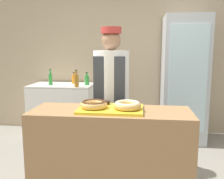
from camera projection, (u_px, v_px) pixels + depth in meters
name	position (u px, v px, depth m)	size (l,w,h in m)	color
wall_back	(125.00, 55.00, 4.34)	(8.00, 0.06, 2.70)	tan
display_counter	(111.00, 155.00, 2.40)	(1.50, 0.53, 0.88)	#997047
serving_tray	(111.00, 109.00, 2.32)	(0.60, 0.41, 0.02)	yellow
donut_chocolate_glaze	(94.00, 104.00, 2.31)	(0.25, 0.25, 0.07)	tan
donut_light_glaze	(127.00, 105.00, 2.27)	(0.25, 0.25, 0.07)	tan
brownie_back_left	(105.00, 103.00, 2.47)	(0.08, 0.08, 0.03)	black
brownie_back_right	(120.00, 103.00, 2.45)	(0.08, 0.08, 0.03)	black
baker_person	(111.00, 98.00, 2.93)	(0.41, 0.41, 1.69)	#4C4C51
beverage_fridge	(184.00, 80.00, 3.90)	(0.66, 0.68, 1.95)	#ADB2B7
chest_freezer	(63.00, 109.00, 4.22)	(1.03, 0.63, 0.86)	white
bottle_orange	(74.00, 79.00, 4.26)	(0.07, 0.07, 0.19)	orange
bottle_green	(50.00, 79.00, 4.08)	(0.06, 0.06, 0.26)	#2D8C38
bottle_amber	(76.00, 80.00, 3.86)	(0.07, 0.07, 0.27)	#99661E
bottle_green_b	(87.00, 80.00, 4.09)	(0.07, 0.07, 0.21)	#2D8C38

